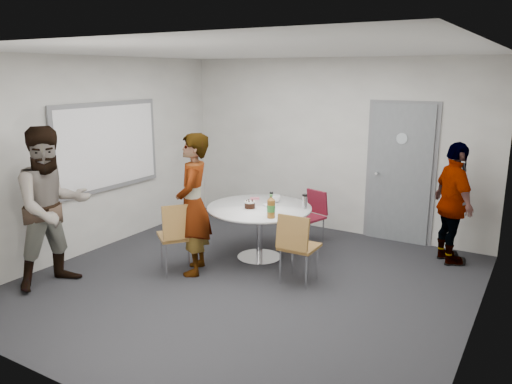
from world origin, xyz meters
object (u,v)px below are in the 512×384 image
Objects in this scene: whiteboard at (108,146)px; chair_near_right at (296,242)px; table at (260,214)px; person_right at (453,204)px; chair_near_left at (178,231)px; chair_far at (313,212)px; person_left at (53,208)px; door at (400,174)px; person_main at (193,205)px.

whiteboard is 2.17× the size of chair_near_right.
person_right is at bearing 28.03° from table.
chair_near_left is 1.47m from chair_near_right.
whiteboard reaches higher than table.
whiteboard is at bearing -165.49° from table.
chair_far is 1.94m from person_right.
person_left reaches higher than table.
chair_far is (0.93, 1.94, -0.09)m from chair_near_left.
chair_near_right is 1.11× the size of chair_far.
chair_near_right is at bearing -104.65° from door.
table is at bearing 87.18° from chair_far.
chair_near_right is 1.54m from chair_far.
table is at bearing 14.51° from whiteboard.
person_left is at bearing 171.12° from chair_near_left.
chair_near_left is at bearing -64.67° from person_main.
person_main reaches higher than chair_near_left.
person_right reaches higher than chair_far.
door is at bearing 74.25° from chair_near_right.
person_main is 0.94× the size of person_left.
chair_far is 0.42× the size of person_left.
chair_near_left is at bearing -126.24° from door.
person_left is at bearing -129.68° from door.
chair_near_right is 0.46× the size of person_left.
person_left is at bearing -69.37° from whiteboard.
door is at bearing 115.90° from person_main.
door is 2.23m from table.
person_right is (2.71, 2.01, -0.08)m from person_main.
whiteboard is 1.56m from person_left.
person_left is 5.00m from person_right.
door is at bearing 2.59° from chair_near_left.
person_left is (-1.06, -0.97, 0.38)m from chair_near_left.
chair_near_left is 1.17× the size of chair_far.
door is 4.25m from whiteboard.
table is 2.58m from person_left.
chair_near_left is at bearing 93.06° from person_right.
person_left is at bearing 94.45° from person_right.
whiteboard is 2.40× the size of chair_far.
person_left reaches higher than chair_far.
person_main is (1.70, -0.26, -0.56)m from whiteboard.
chair_far is at bearing -144.10° from door.
person_main is at bearing -8.52° from whiteboard.
whiteboard is at bearing -147.34° from door.
person_left is at bearing -74.27° from person_main.
table is 1.59× the size of chair_near_right.
whiteboard reaches higher than person_main.
table reaches higher than chair_near_left.
chair_far is (0.33, 0.96, -0.15)m from table.
door is 1.31× the size of person_right.
whiteboard reaches higher than chair_near_left.
chair_far is at bearing 71.12° from table.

